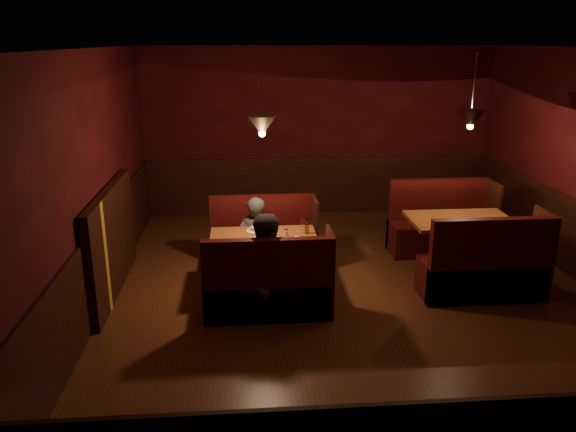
{
  "coord_description": "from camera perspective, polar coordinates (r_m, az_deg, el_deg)",
  "views": [
    {
      "loc": [
        -1.31,
        -6.16,
        2.99
      ],
      "look_at": [
        -0.78,
        0.29,
        0.95
      ],
      "focal_mm": 35.0,
      "sensor_mm": 36.0,
      "label": 1
    }
  ],
  "objects": [
    {
      "name": "main_bench_far",
      "position": [
        7.68,
        -2.47,
        -2.95
      ],
      "size": [
        1.43,
        0.51,
        0.98
      ],
      "color": "#330D0A",
      "rests_on": "ground"
    },
    {
      "name": "main_bench_near",
      "position": [
        6.31,
        -1.93,
        -7.63
      ],
      "size": [
        1.43,
        0.51,
        0.98
      ],
      "color": "#330D0A",
      "rests_on": "ground"
    },
    {
      "name": "room",
      "position": [
        6.59,
        4.55,
        0.32
      ],
      "size": [
        6.02,
        7.02,
        2.92
      ],
      "color": "#572813",
      "rests_on": "ground"
    },
    {
      "name": "second_table",
      "position": [
        7.73,
        17.05,
        -1.62
      ],
      "size": [
        1.34,
        0.86,
        0.75
      ],
      "color": "brown",
      "rests_on": "ground"
    },
    {
      "name": "second_bench_near",
      "position": [
        7.13,
        19.42,
        -5.4
      ],
      "size": [
        1.48,
        0.55,
        1.06
      ],
      "color": "#330D0A",
      "rests_on": "ground"
    },
    {
      "name": "main_table",
      "position": [
        6.9,
        -2.37,
        -3.32
      ],
      "size": [
        1.3,
        0.79,
        0.91
      ],
      "color": "brown",
      "rests_on": "ground"
    },
    {
      "name": "second_bench_far",
      "position": [
        8.52,
        15.19,
        -1.28
      ],
      "size": [
        1.48,
        0.55,
        1.06
      ],
      "color": "#330D0A",
      "rests_on": "ground"
    },
    {
      "name": "diner_a",
      "position": [
        7.4,
        -3.37,
        -0.62
      ],
      "size": [
        0.54,
        0.38,
        1.39
      ],
      "primitive_type": "imported",
      "rotation": [
        0.0,
        0.0,
        3.25
      ],
      "color": "#373739",
      "rests_on": "ground"
    },
    {
      "name": "diner_b",
      "position": [
        6.17,
        -1.84,
        -3.61
      ],
      "size": [
        0.84,
        0.7,
        1.54
      ],
      "primitive_type": "imported",
      "rotation": [
        0.0,
        0.0,
        0.17
      ],
      "color": "#2C2623",
      "rests_on": "ground"
    }
  ]
}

